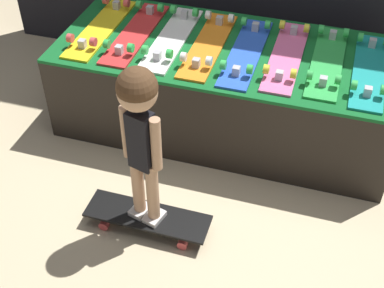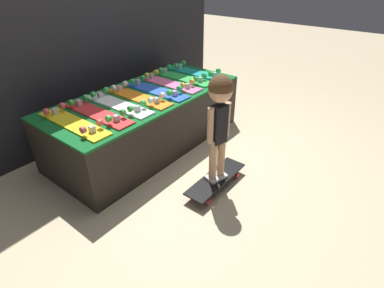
% 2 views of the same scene
% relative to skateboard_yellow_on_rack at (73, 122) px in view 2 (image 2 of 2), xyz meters
% --- Properties ---
extents(ground_plane, '(16.00, 16.00, 0.00)m').
position_rel_skateboard_yellow_on_rack_xyz_m(ground_plane, '(0.81, -0.52, -0.58)').
color(ground_plane, beige).
extents(back_wall, '(3.71, 0.10, 2.37)m').
position_rel_skateboard_yellow_on_rack_xyz_m(back_wall, '(0.81, 0.71, 0.60)').
color(back_wall, black).
rests_on(back_wall, ground_plane).
extents(display_rack, '(2.03, 0.88, 0.56)m').
position_rel_skateboard_yellow_on_rack_xyz_m(display_rack, '(0.81, 0.01, -0.30)').
color(display_rack, black).
rests_on(display_rack, ground_plane).
extents(skateboard_yellow_on_rack, '(0.18, 0.77, 0.09)m').
position_rel_skateboard_yellow_on_rack_xyz_m(skateboard_yellow_on_rack, '(0.00, 0.00, 0.00)').
color(skateboard_yellow_on_rack, yellow).
rests_on(skateboard_yellow_on_rack, display_rack).
extents(skateboard_red_on_rack, '(0.18, 0.77, 0.09)m').
position_rel_skateboard_yellow_on_rack_xyz_m(skateboard_red_on_rack, '(0.23, 0.00, 0.00)').
color(skateboard_red_on_rack, red).
rests_on(skateboard_red_on_rack, display_rack).
extents(skateboard_white_on_rack, '(0.18, 0.77, 0.09)m').
position_rel_skateboard_yellow_on_rack_xyz_m(skateboard_white_on_rack, '(0.46, 0.01, 0.00)').
color(skateboard_white_on_rack, white).
rests_on(skateboard_white_on_rack, display_rack).
extents(skateboard_orange_on_rack, '(0.18, 0.77, 0.09)m').
position_rel_skateboard_yellow_on_rack_xyz_m(skateboard_orange_on_rack, '(0.69, -0.00, 0.00)').
color(skateboard_orange_on_rack, orange).
rests_on(skateboard_orange_on_rack, display_rack).
extents(skateboard_blue_on_rack, '(0.18, 0.77, 0.09)m').
position_rel_skateboard_yellow_on_rack_xyz_m(skateboard_blue_on_rack, '(0.92, -0.02, 0.00)').
color(skateboard_blue_on_rack, blue).
rests_on(skateboard_blue_on_rack, display_rack).
extents(skateboard_pink_on_rack, '(0.18, 0.77, 0.09)m').
position_rel_skateboard_yellow_on_rack_xyz_m(skateboard_pink_on_rack, '(1.16, 0.01, 0.00)').
color(skateboard_pink_on_rack, pink).
rests_on(skateboard_pink_on_rack, display_rack).
extents(skateboard_green_on_rack, '(0.18, 0.77, 0.09)m').
position_rel_skateboard_yellow_on_rack_xyz_m(skateboard_green_on_rack, '(1.39, 0.02, 0.00)').
color(skateboard_green_on_rack, green).
rests_on(skateboard_green_on_rack, display_rack).
extents(skateboard_teal_on_rack, '(0.18, 0.77, 0.09)m').
position_rel_skateboard_yellow_on_rack_xyz_m(skateboard_teal_on_rack, '(1.62, -0.00, 0.00)').
color(skateboard_teal_on_rack, teal).
rests_on(skateboard_teal_on_rack, display_rack).
extents(skateboard_on_floor, '(0.66, 0.20, 0.09)m').
position_rel_skateboard_yellow_on_rack_xyz_m(skateboard_on_floor, '(0.64, -0.96, -0.51)').
color(skateboard_on_floor, black).
rests_on(skateboard_on_floor, ground_plane).
extents(child, '(0.21, 0.18, 0.91)m').
position_rel_skateboard_yellow_on_rack_xyz_m(child, '(0.64, -0.96, 0.15)').
color(child, silver).
rests_on(child, skateboard_on_floor).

